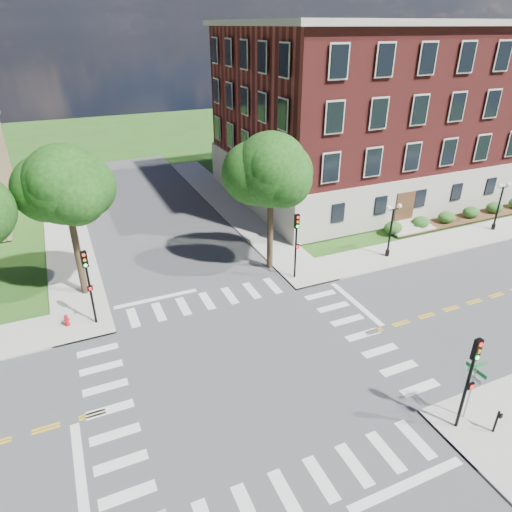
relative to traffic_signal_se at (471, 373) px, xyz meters
name	(u,v)px	position (x,y,z in m)	size (l,w,h in m)	color
ground	(250,368)	(-6.92, 7.42, -3.19)	(160.00, 160.00, 0.00)	#294D15
road_ew	(250,368)	(-6.92, 7.42, -3.18)	(90.00, 12.00, 0.01)	#3D3D3F
road_ns	(250,368)	(-6.92, 7.42, -3.18)	(12.00, 90.00, 0.01)	#3D3D3F
sidewalk_ne	(337,220)	(8.46, 22.79, -3.13)	(34.00, 34.00, 0.12)	#9E9B93
crosswalk_east	(363,335)	(0.28, 7.42, -3.19)	(2.20, 10.20, 0.02)	silver
stop_bar_east	(356,303)	(1.88, 10.42, -3.19)	(0.40, 5.50, 0.00)	silver
main_building	(380,110)	(17.08, 29.41, 5.15)	(30.60, 22.40, 16.50)	#ADA898
shrub_row	(470,219)	(20.08, 18.22, -3.19)	(18.00, 2.00, 1.30)	#28551C
tree_c	(64,185)	(-14.13, 18.83, 4.44)	(4.89, 4.89, 10.00)	#2E2317
tree_d	(271,170)	(-1.13, 17.21, 4.26)	(5.14, 5.14, 9.92)	#2E2317
traffic_signal_se	(471,373)	(0.00, 0.00, 0.00)	(0.33, 0.36, 4.80)	black
traffic_signal_ne	(296,238)	(-0.23, 14.93, 0.00)	(0.32, 0.35, 4.80)	black
traffic_signal_nw	(88,278)	(-13.86, 14.88, 0.00)	(0.37, 0.43, 4.80)	black
twin_lamp_west	(391,227)	(7.96, 14.99, -0.66)	(1.36, 0.36, 4.23)	black
twin_lamp_east	(499,204)	(19.81, 15.39, -0.66)	(1.36, 0.36, 4.23)	black
street_sign_pole	(474,380)	(0.72, 0.28, -0.88)	(1.10, 1.10, 3.10)	gray
push_button_post	(497,421)	(1.26, -0.92, -2.39)	(0.14, 0.21, 1.20)	black
fire_hydrant	(67,320)	(-15.47, 15.26, -2.72)	(0.35, 0.35, 0.75)	#AC0D15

